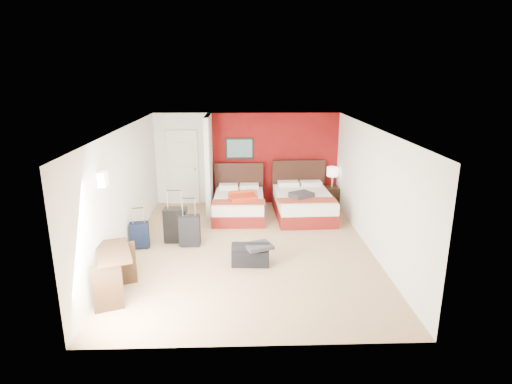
{
  "coord_description": "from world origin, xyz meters",
  "views": [
    {
      "loc": [
        -0.13,
        -8.14,
        3.58
      ],
      "look_at": [
        0.17,
        0.8,
        1.0
      ],
      "focal_mm": 29.57,
      "sensor_mm": 36.0,
      "label": 1
    }
  ],
  "objects_px": {
    "suitcase_navy": "(140,236)",
    "bed_left": "(239,206)",
    "bed_right": "(303,205)",
    "suitcase_black": "(176,226)",
    "desk": "(115,274)",
    "duffel_bag": "(251,255)",
    "table_lamp": "(332,177)",
    "suitcase_charcoal": "(190,231)",
    "red_suitcase_open": "(243,195)",
    "nightstand": "(331,196)"
  },
  "relations": [
    {
      "from": "bed_left",
      "to": "nightstand",
      "type": "height_order",
      "value": "bed_left"
    },
    {
      "from": "table_lamp",
      "to": "desk",
      "type": "xyz_separation_m",
      "value": [
        -4.51,
        -4.73,
        -0.39
      ]
    },
    {
      "from": "bed_left",
      "to": "bed_right",
      "type": "relative_size",
      "value": 0.91
    },
    {
      "from": "bed_right",
      "to": "suitcase_charcoal",
      "type": "xyz_separation_m",
      "value": [
        -2.66,
        -1.8,
        0.02
      ]
    },
    {
      "from": "suitcase_charcoal",
      "to": "desk",
      "type": "bearing_deg",
      "value": -115.51
    },
    {
      "from": "bed_right",
      "to": "suitcase_black",
      "type": "bearing_deg",
      "value": -153.62
    },
    {
      "from": "suitcase_black",
      "to": "suitcase_charcoal",
      "type": "xyz_separation_m",
      "value": [
        0.32,
        -0.21,
        -0.05
      ]
    },
    {
      "from": "bed_left",
      "to": "suitcase_navy",
      "type": "height_order",
      "value": "bed_left"
    },
    {
      "from": "nightstand",
      "to": "duffel_bag",
      "type": "bearing_deg",
      "value": -126.7
    },
    {
      "from": "suitcase_black",
      "to": "suitcase_navy",
      "type": "xyz_separation_m",
      "value": [
        -0.71,
        -0.3,
        -0.1
      ]
    },
    {
      "from": "duffel_bag",
      "to": "desk",
      "type": "xyz_separation_m",
      "value": [
        -2.21,
        -1.15,
        0.24
      ]
    },
    {
      "from": "bed_left",
      "to": "suitcase_charcoal",
      "type": "bearing_deg",
      "value": -117.96
    },
    {
      "from": "nightstand",
      "to": "desk",
      "type": "height_order",
      "value": "desk"
    },
    {
      "from": "suitcase_charcoal",
      "to": "desk",
      "type": "xyz_separation_m",
      "value": [
        -0.95,
        -2.08,
        0.1
      ]
    },
    {
      "from": "bed_left",
      "to": "duffel_bag",
      "type": "distance_m",
      "value": 2.78
    },
    {
      "from": "red_suitcase_open",
      "to": "suitcase_black",
      "type": "relative_size",
      "value": 1.22
    },
    {
      "from": "bed_left",
      "to": "bed_right",
      "type": "height_order",
      "value": "bed_right"
    },
    {
      "from": "suitcase_navy",
      "to": "bed_right",
      "type": "bearing_deg",
      "value": 18.09
    },
    {
      "from": "desk",
      "to": "bed_right",
      "type": "bearing_deg",
      "value": 27.22
    },
    {
      "from": "red_suitcase_open",
      "to": "nightstand",
      "type": "height_order",
      "value": "red_suitcase_open"
    },
    {
      "from": "suitcase_black",
      "to": "duffel_bag",
      "type": "relative_size",
      "value": 1.03
    },
    {
      "from": "bed_right",
      "to": "nightstand",
      "type": "relative_size",
      "value": 3.72
    },
    {
      "from": "desk",
      "to": "suitcase_charcoal",
      "type": "bearing_deg",
      "value": 45.55
    },
    {
      "from": "nightstand",
      "to": "duffel_bag",
      "type": "relative_size",
      "value": 0.75
    },
    {
      "from": "red_suitcase_open",
      "to": "desk",
      "type": "xyz_separation_m",
      "value": [
        -2.08,
        -3.82,
        -0.18
      ]
    },
    {
      "from": "bed_right",
      "to": "duffel_bag",
      "type": "height_order",
      "value": "bed_right"
    },
    {
      "from": "bed_right",
      "to": "suitcase_black",
      "type": "xyz_separation_m",
      "value": [
        -2.98,
        -1.59,
        0.07
      ]
    },
    {
      "from": "red_suitcase_open",
      "to": "desk",
      "type": "relative_size",
      "value": 0.89
    },
    {
      "from": "bed_right",
      "to": "red_suitcase_open",
      "type": "distance_m",
      "value": 1.57
    },
    {
      "from": "suitcase_navy",
      "to": "bed_left",
      "type": "bearing_deg",
      "value": 34.11
    },
    {
      "from": "bed_left",
      "to": "table_lamp",
      "type": "relative_size",
      "value": 3.24
    },
    {
      "from": "bed_left",
      "to": "suitcase_navy",
      "type": "distance_m",
      "value": 2.82
    },
    {
      "from": "bed_left",
      "to": "red_suitcase_open",
      "type": "distance_m",
      "value": 0.35
    },
    {
      "from": "table_lamp",
      "to": "duffel_bag",
      "type": "relative_size",
      "value": 0.78
    },
    {
      "from": "bed_left",
      "to": "desk",
      "type": "bearing_deg",
      "value": -115.61
    },
    {
      "from": "bed_right",
      "to": "table_lamp",
      "type": "height_order",
      "value": "table_lamp"
    },
    {
      "from": "table_lamp",
      "to": "suitcase_navy",
      "type": "relative_size",
      "value": 1.05
    },
    {
      "from": "red_suitcase_open",
      "to": "suitcase_charcoal",
      "type": "distance_m",
      "value": 2.09
    },
    {
      "from": "bed_left",
      "to": "suitcase_navy",
      "type": "bearing_deg",
      "value": -135.65
    },
    {
      "from": "nightstand",
      "to": "suitcase_navy",
      "type": "height_order",
      "value": "nightstand"
    },
    {
      "from": "suitcase_charcoal",
      "to": "suitcase_navy",
      "type": "relative_size",
      "value": 1.21
    },
    {
      "from": "table_lamp",
      "to": "suitcase_charcoal",
      "type": "distance_m",
      "value": 4.46
    },
    {
      "from": "table_lamp",
      "to": "suitcase_black",
      "type": "relative_size",
      "value": 0.75
    },
    {
      "from": "suitcase_navy",
      "to": "desk",
      "type": "height_order",
      "value": "desk"
    },
    {
      "from": "bed_right",
      "to": "red_suitcase_open",
      "type": "bearing_deg",
      "value": -179.24
    },
    {
      "from": "suitcase_navy",
      "to": "duffel_bag",
      "type": "distance_m",
      "value": 2.44
    },
    {
      "from": "table_lamp",
      "to": "desk",
      "type": "bearing_deg",
      "value": -133.62
    },
    {
      "from": "table_lamp",
      "to": "desk",
      "type": "distance_m",
      "value": 6.55
    },
    {
      "from": "suitcase_black",
      "to": "desk",
      "type": "height_order",
      "value": "desk"
    },
    {
      "from": "table_lamp",
      "to": "suitcase_navy",
      "type": "xyz_separation_m",
      "value": [
        -4.59,
        -2.74,
        -0.54
      ]
    }
  ]
}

